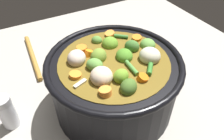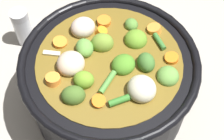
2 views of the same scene
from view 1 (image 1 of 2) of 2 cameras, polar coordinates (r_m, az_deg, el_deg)
The scene contains 4 objects.
ground_plane at distance 0.59m, azimuth 0.45°, elevation -8.67°, with size 1.10×1.10×0.00m, color #9E998E.
cooking_pot at distance 0.53m, azimuth 0.50°, elevation -3.07°, with size 0.32×0.32×0.17m.
wooden_spoon at distance 0.77m, azimuth -25.24°, elevation 1.88°, with size 0.18×0.25×0.02m.
salt_shaker at distance 0.57m, azimuth -25.96°, elevation -9.94°, with size 0.04×0.04×0.09m.
Camera 1 is at (0.19, 0.33, 0.45)m, focal length 34.75 mm.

